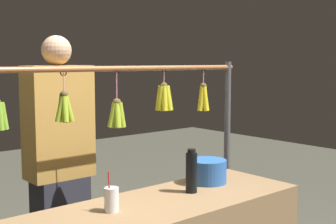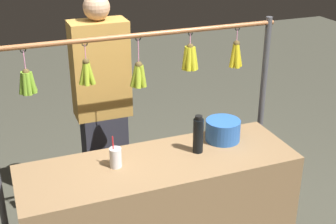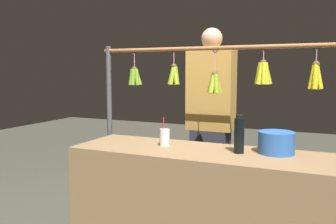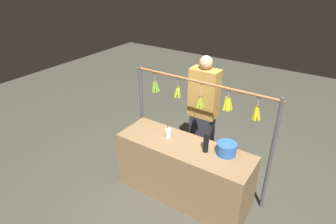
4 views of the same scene
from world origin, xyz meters
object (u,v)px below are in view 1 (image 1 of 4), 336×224
object	(u,v)px
drink_cup	(111,199)
vendor_person	(60,172)
blue_bucket	(208,171)
water_bottle	(191,172)

from	to	relation	value
drink_cup	vendor_person	distance (m)	0.76
blue_bucket	drink_cup	size ratio (longest dim) A/B	1.14
blue_bucket	drink_cup	bearing A→B (deg)	5.90
water_bottle	vendor_person	distance (m)	0.88
drink_cup	vendor_person	world-z (taller)	vendor_person
water_bottle	vendor_person	size ratio (longest dim) A/B	0.15
blue_bucket	water_bottle	bearing A→B (deg)	21.85
blue_bucket	drink_cup	world-z (taller)	drink_cup
water_bottle	drink_cup	size ratio (longest dim) A/B	1.24
blue_bucket	vendor_person	bearing A→B (deg)	-45.70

